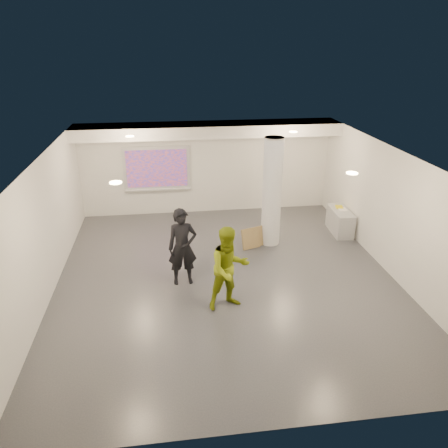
{
  "coord_description": "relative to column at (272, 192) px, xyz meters",
  "views": [
    {
      "loc": [
        -1.29,
        -9.1,
        5.34
      ],
      "look_at": [
        0.0,
        0.4,
        1.25
      ],
      "focal_mm": 35.0,
      "sensor_mm": 36.0,
      "label": 1
    }
  ],
  "objects": [
    {
      "name": "floor",
      "position": [
        -1.5,
        -1.8,
        -1.5
      ],
      "size": [
        8.0,
        9.0,
        0.01
      ],
      "primitive_type": "cube",
      "color": "#3A3C42",
      "rests_on": "ground"
    },
    {
      "name": "ceiling",
      "position": [
        -1.5,
        -1.8,
        1.5
      ],
      "size": [
        8.0,
        9.0,
        0.01
      ],
      "primitive_type": "cube",
      "color": "silver",
      "rests_on": "floor"
    },
    {
      "name": "wall_back",
      "position": [
        -1.5,
        2.7,
        0.0
      ],
      "size": [
        8.0,
        0.01,
        3.0
      ],
      "primitive_type": "cube",
      "color": "silver",
      "rests_on": "floor"
    },
    {
      "name": "wall_front",
      "position": [
        -1.5,
        -6.3,
        0.0
      ],
      "size": [
        8.0,
        0.01,
        3.0
      ],
      "primitive_type": "cube",
      "color": "silver",
      "rests_on": "floor"
    },
    {
      "name": "wall_left",
      "position": [
        -5.5,
        -1.8,
        0.0
      ],
      "size": [
        0.01,
        9.0,
        3.0
      ],
      "primitive_type": "cube",
      "color": "silver",
      "rests_on": "floor"
    },
    {
      "name": "wall_right",
      "position": [
        2.5,
        -1.8,
        0.0
      ],
      "size": [
        0.01,
        9.0,
        3.0
      ],
      "primitive_type": "cube",
      "color": "silver",
      "rests_on": "floor"
    },
    {
      "name": "soffit_band",
      "position": [
        -1.5,
        2.15,
        1.32
      ],
      "size": [
        8.0,
        1.1,
        0.36
      ],
      "primitive_type": "cube",
      "color": "silver",
      "rests_on": "ceiling"
    },
    {
      "name": "downlight_nw",
      "position": [
        -3.7,
        0.7,
        1.48
      ],
      "size": [
        0.22,
        0.22,
        0.02
      ],
      "primitive_type": "cylinder",
      "color": "#E9C884",
      "rests_on": "ceiling"
    },
    {
      "name": "downlight_ne",
      "position": [
        0.7,
        0.7,
        1.48
      ],
      "size": [
        0.22,
        0.22,
        0.02
      ],
      "primitive_type": "cylinder",
      "color": "#E9C884",
      "rests_on": "ceiling"
    },
    {
      "name": "downlight_sw",
      "position": [
        -3.7,
        -3.3,
        1.48
      ],
      "size": [
        0.22,
        0.22,
        0.02
      ],
      "primitive_type": "cylinder",
      "color": "#E9C884",
      "rests_on": "ceiling"
    },
    {
      "name": "downlight_se",
      "position": [
        0.7,
        -3.3,
        1.48
      ],
      "size": [
        0.22,
        0.22,
        0.02
      ],
      "primitive_type": "cylinder",
      "color": "#E9C884",
      "rests_on": "ceiling"
    },
    {
      "name": "column",
      "position": [
        0.0,
        0.0,
        0.0
      ],
      "size": [
        0.52,
        0.52,
        3.0
      ],
      "primitive_type": "cylinder",
      "color": "silver",
      "rests_on": "floor"
    },
    {
      "name": "projection_screen",
      "position": [
        -3.1,
        2.65,
        0.03
      ],
      "size": [
        2.1,
        0.13,
        1.42
      ],
      "color": "silver",
      "rests_on": "wall_back"
    },
    {
      "name": "credenza",
      "position": [
        2.22,
        0.43,
        -1.15
      ],
      "size": [
        0.57,
        1.22,
        0.7
      ],
      "primitive_type": "cube",
      "rotation": [
        0.0,
        0.0,
        -0.06
      ],
      "color": "#9C9EA1",
      "rests_on": "floor"
    },
    {
      "name": "papers_stack",
      "position": [
        2.28,
        0.49,
        -0.79
      ],
      "size": [
        0.25,
        0.31,
        0.02
      ],
      "primitive_type": "cube",
      "rotation": [
        0.0,
        0.0,
        -0.04
      ],
      "color": "white",
      "rests_on": "credenza"
    },
    {
      "name": "postit_pad",
      "position": [
        2.24,
        0.67,
        -0.79
      ],
      "size": [
        0.26,
        0.31,
        0.03
      ],
      "primitive_type": "cube",
      "rotation": [
        0.0,
        0.0,
        -0.2
      ],
      "color": "yellow",
      "rests_on": "credenza"
    },
    {
      "name": "cardboard_back",
      "position": [
        -0.3,
        -0.11,
        -1.22
      ],
      "size": [
        0.53,
        0.34,
        0.56
      ],
      "primitive_type": "cube",
      "rotation": [
        -0.17,
        0.0,
        0.43
      ],
      "color": "olive",
      "rests_on": "floor"
    },
    {
      "name": "cardboard_front",
      "position": [
        -0.61,
        -0.25,
        -1.22
      ],
      "size": [
        0.55,
        0.35,
        0.57
      ],
      "primitive_type": "cube",
      "rotation": [
        -0.25,
        0.0,
        0.34
      ],
      "color": "olive",
      "rests_on": "floor"
    },
    {
      "name": "woman",
      "position": [
        -2.52,
        -1.86,
        -0.58
      ],
      "size": [
        0.71,
        0.49,
        1.85
      ],
      "primitive_type": "imported",
      "rotation": [
        0.0,
        0.0,
        0.08
      ],
      "color": "black",
      "rests_on": "floor"
    },
    {
      "name": "man",
      "position": [
        -1.61,
        -2.99,
        -0.58
      ],
      "size": [
        1.05,
        0.91,
        1.84
      ],
      "primitive_type": "imported",
      "rotation": [
        0.0,
        0.0,
        0.27
      ],
      "color": "#879C14",
      "rests_on": "floor"
    }
  ]
}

